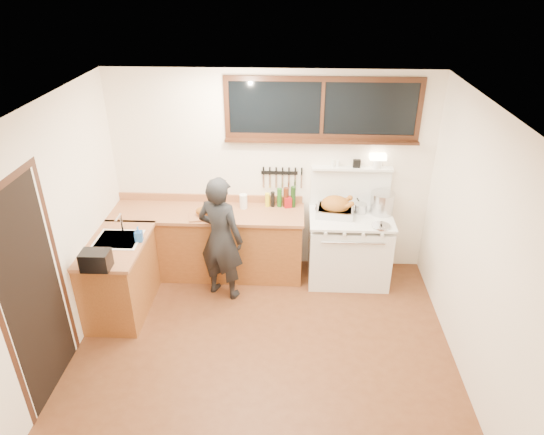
# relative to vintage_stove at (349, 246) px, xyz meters

# --- Properties ---
(ground_plane) EXTENTS (4.00, 3.50, 0.02)m
(ground_plane) POSITION_rel_vintage_stove_xyz_m (-1.00, -1.41, -0.48)
(ground_plane) COLOR #552B16
(room_shell) EXTENTS (4.10, 3.60, 2.65)m
(room_shell) POSITION_rel_vintage_stove_xyz_m (-1.00, -1.41, 1.18)
(room_shell) COLOR white
(room_shell) RESTS_ON ground
(counter_back) EXTENTS (2.44, 0.64, 1.00)m
(counter_back) POSITION_rel_vintage_stove_xyz_m (-1.80, 0.04, -0.01)
(counter_back) COLOR brown
(counter_back) RESTS_ON ground
(counter_left) EXTENTS (0.64, 1.09, 0.90)m
(counter_left) POSITION_rel_vintage_stove_xyz_m (-2.70, -0.79, -0.02)
(counter_left) COLOR brown
(counter_left) RESTS_ON ground
(sink_unit) EXTENTS (0.50, 0.45, 0.37)m
(sink_unit) POSITION_rel_vintage_stove_xyz_m (-2.68, -0.71, 0.38)
(sink_unit) COLOR white
(sink_unit) RESTS_ON counter_left
(vintage_stove) EXTENTS (1.02, 0.74, 1.61)m
(vintage_stove) POSITION_rel_vintage_stove_xyz_m (0.00, 0.00, 0.00)
(vintage_stove) COLOR white
(vintage_stove) RESTS_ON ground
(back_window) EXTENTS (2.32, 0.13, 0.77)m
(back_window) POSITION_rel_vintage_stove_xyz_m (-0.40, 0.31, 1.60)
(back_window) COLOR black
(back_window) RESTS_ON room_shell
(left_doorway) EXTENTS (0.02, 1.04, 2.17)m
(left_doorway) POSITION_rel_vintage_stove_xyz_m (-2.99, -1.96, 0.62)
(left_doorway) COLOR black
(left_doorway) RESTS_ON ground
(knife_strip) EXTENTS (0.52, 0.03, 0.28)m
(knife_strip) POSITION_rel_vintage_stove_xyz_m (-0.88, 0.32, 0.84)
(knife_strip) COLOR black
(knife_strip) RESTS_ON room_shell
(man) EXTENTS (0.67, 0.56, 1.57)m
(man) POSITION_rel_vintage_stove_xyz_m (-1.56, -0.43, 0.32)
(man) COLOR black
(man) RESTS_ON ground
(soap_bottle) EXTENTS (0.09, 0.09, 0.18)m
(soap_bottle) POSITION_rel_vintage_stove_xyz_m (-2.43, -0.73, 0.52)
(soap_bottle) COLOR #235BB1
(soap_bottle) RESTS_ON counter_left
(toaster) EXTENTS (0.29, 0.20, 0.20)m
(toaster) POSITION_rel_vintage_stove_xyz_m (-2.70, -1.29, 0.53)
(toaster) COLOR black
(toaster) RESTS_ON counter_left
(cutting_board) EXTENTS (0.41, 0.33, 0.13)m
(cutting_board) POSITION_rel_vintage_stove_xyz_m (-1.80, -0.11, 0.48)
(cutting_board) COLOR #A26540
(cutting_board) RESTS_ON counter_back
(roast_turkey) EXTENTS (0.50, 0.39, 0.25)m
(roast_turkey) POSITION_rel_vintage_stove_xyz_m (-0.20, 0.02, 0.53)
(roast_turkey) COLOR silver
(roast_turkey) RESTS_ON vintage_stove
(stockpot) EXTENTS (0.37, 0.37, 0.27)m
(stockpot) POSITION_rel_vintage_stove_xyz_m (0.38, 0.10, 0.57)
(stockpot) COLOR silver
(stockpot) RESTS_ON vintage_stove
(saucepan) EXTENTS (0.18, 0.28, 0.12)m
(saucepan) POSITION_rel_vintage_stove_xyz_m (0.12, 0.10, 0.49)
(saucepan) COLOR silver
(saucepan) RESTS_ON vintage_stove
(pot_lid) EXTENTS (0.29, 0.29, 0.04)m
(pot_lid) POSITION_rel_vintage_stove_xyz_m (0.32, -0.26, 0.44)
(pot_lid) COLOR silver
(pot_lid) RESTS_ON vintage_stove
(coffee_tin) EXTENTS (0.11, 0.09, 0.14)m
(coffee_tin) POSITION_rel_vintage_stove_xyz_m (-0.79, 0.21, 0.50)
(coffee_tin) COLOR maroon
(coffee_tin) RESTS_ON counter_back
(pitcher) EXTENTS (0.11, 0.11, 0.19)m
(pitcher) POSITION_rel_vintage_stove_xyz_m (-1.35, 0.15, 0.52)
(pitcher) COLOR white
(pitcher) RESTS_ON counter_back
(bottle_cluster) EXTENTS (0.39, 0.07, 0.28)m
(bottle_cluster) POSITION_rel_vintage_stove_xyz_m (-0.86, 0.22, 0.55)
(bottle_cluster) COLOR black
(bottle_cluster) RESTS_ON counter_back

